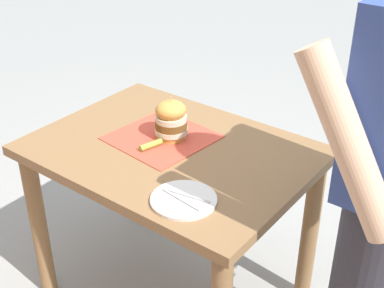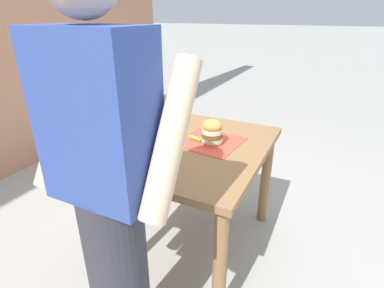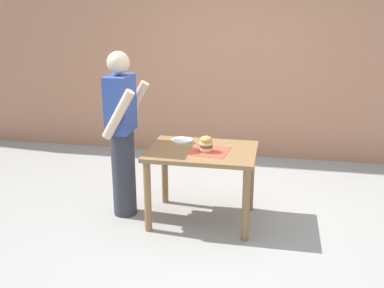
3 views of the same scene
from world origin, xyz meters
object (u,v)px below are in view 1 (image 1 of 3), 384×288
at_px(pickle_spear, 151,145).
at_px(side_plate_with_forks, 184,200).
at_px(patio_table, 172,177).
at_px(sandwich, 171,119).

relative_size(pickle_spear, side_plate_with_forks, 0.44).
bearing_deg(patio_table, pickle_spear, -46.87).
relative_size(patio_table, sandwich, 5.53).
xyz_separation_m(patio_table, sandwich, (-0.06, -0.05, 0.21)).
bearing_deg(pickle_spear, sandwich, 176.17).
xyz_separation_m(patio_table, pickle_spear, (0.05, -0.06, 0.15)).
bearing_deg(side_plate_with_forks, pickle_spear, -122.00).
distance_m(pickle_spear, side_plate_with_forks, 0.37).
height_order(pickle_spear, side_plate_with_forks, pickle_spear).
height_order(patio_table, sandwich, sandwich).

